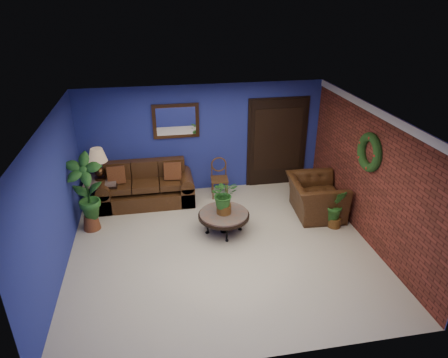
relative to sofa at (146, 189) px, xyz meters
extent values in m
plane|color=beige|center=(1.36, -2.08, -0.30)|extent=(5.50, 5.50, 0.00)
cube|color=navy|center=(1.36, 0.42, 0.95)|extent=(5.50, 0.04, 2.50)
cube|color=navy|center=(-1.39, -2.08, 0.95)|extent=(0.04, 5.00, 2.50)
cube|color=maroon|center=(4.11, -2.08, 0.95)|extent=(0.04, 5.00, 2.50)
cube|color=white|center=(1.36, -2.08, 2.20)|extent=(5.50, 5.00, 0.02)
cube|color=white|center=(4.08, -2.08, 2.13)|extent=(0.03, 5.00, 0.14)
cube|color=#472A15|center=(0.76, 0.38, 1.42)|extent=(1.02, 0.06, 0.77)
cube|color=black|center=(3.11, 0.39, 0.75)|extent=(1.44, 0.06, 2.18)
torus|color=black|center=(4.05, -2.03, 1.40)|extent=(0.16, 0.72, 0.72)
cube|color=#452813|center=(0.00, -0.08, -0.14)|extent=(2.07, 0.89, 0.34)
cube|color=#452813|center=(0.00, 0.25, 0.17)|extent=(1.77, 0.24, 0.85)
cube|color=#452813|center=(-0.59, -0.13, 0.18)|extent=(0.57, 0.61, 0.13)
cube|color=#452813|center=(0.00, -0.13, 0.18)|extent=(0.57, 0.61, 0.13)
cube|color=#452813|center=(0.59, -0.13, 0.18)|extent=(0.57, 0.61, 0.13)
cube|color=#452813|center=(-0.88, -0.08, -0.07)|extent=(0.30, 0.89, 0.47)
cube|color=#452813|center=(0.88, -0.08, -0.07)|extent=(0.30, 0.89, 0.47)
cube|color=brown|center=(-0.60, -0.10, 0.44)|extent=(0.38, 0.11, 0.38)
cube|color=brown|center=(0.60, -0.10, 0.44)|extent=(0.38, 0.11, 0.38)
cylinder|color=#59534E|center=(1.48, -1.54, 0.10)|extent=(0.94, 0.94, 0.05)
cylinder|color=black|center=(1.48, -1.54, 0.06)|extent=(1.00, 1.00, 0.05)
cylinder|color=black|center=(1.48, -1.54, -0.12)|extent=(0.14, 0.14, 0.38)
cube|color=#59534E|center=(-0.94, -0.03, 0.32)|extent=(0.67, 0.67, 0.05)
cube|color=black|center=(-0.94, -0.03, 0.28)|extent=(0.71, 0.71, 0.04)
cube|color=black|center=(-0.94, -0.03, -0.18)|extent=(0.60, 0.60, 0.03)
cylinder|color=black|center=(-1.23, -0.31, 0.01)|extent=(0.03, 0.03, 0.62)
cylinder|color=black|center=(-0.66, -0.31, 0.01)|extent=(0.03, 0.03, 0.62)
cylinder|color=black|center=(-1.23, 0.25, 0.01)|extent=(0.03, 0.03, 0.62)
cylinder|color=black|center=(-0.66, 0.25, 0.01)|extent=(0.03, 0.03, 0.62)
cylinder|color=#472A15|center=(-0.94, -0.03, 0.37)|extent=(0.24, 0.24, 0.05)
sphere|color=#472A15|center=(-0.94, -0.03, 0.49)|extent=(0.22, 0.22, 0.22)
cylinder|color=#472A15|center=(-0.94, -0.03, 0.67)|extent=(0.02, 0.02, 0.28)
cone|color=#A28260|center=(-0.94, -0.03, 0.88)|extent=(0.41, 0.41, 0.28)
cube|color=brown|center=(1.65, -0.03, 0.12)|extent=(0.41, 0.41, 0.04)
torus|color=brown|center=(1.66, 0.14, 0.41)|extent=(0.36, 0.06, 0.36)
cylinder|color=brown|center=(1.47, -0.18, -0.10)|extent=(0.03, 0.03, 0.40)
cylinder|color=brown|center=(1.80, -0.20, -0.10)|extent=(0.03, 0.03, 0.40)
cylinder|color=brown|center=(1.50, 0.15, -0.10)|extent=(0.03, 0.03, 0.40)
cylinder|color=brown|center=(1.82, 0.12, -0.10)|extent=(0.03, 0.03, 0.40)
imported|color=#452813|center=(3.51, -1.17, 0.09)|extent=(1.13, 1.27, 0.78)
cylinder|color=brown|center=(1.48, -1.54, 0.21)|extent=(0.28, 0.28, 0.18)
imported|color=#195019|center=(1.48, -1.54, 0.54)|extent=(0.54, 0.47, 0.57)
cylinder|color=brown|center=(3.71, -1.74, -0.20)|extent=(0.26, 0.26, 0.20)
imported|color=#195019|center=(3.71, -1.74, 0.19)|extent=(0.45, 0.40, 0.69)
cylinder|color=brown|center=(-1.09, -0.96, -0.15)|extent=(0.34, 0.34, 0.30)
imported|color=#195019|center=(-1.09, -0.96, 0.61)|extent=(0.76, 0.57, 1.34)
camera|label=1|loc=(0.30, -8.11, 4.05)|focal=32.00mm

